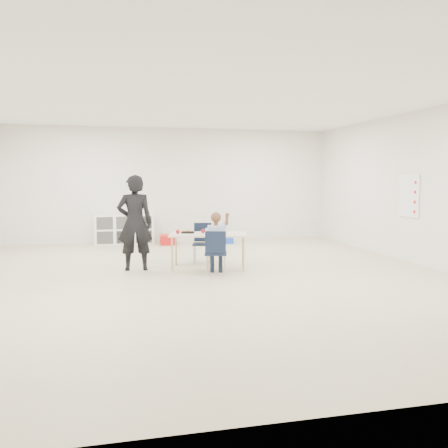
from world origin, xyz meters
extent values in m
plane|color=#BEB292|center=(0.00, 0.00, 0.00)|extent=(9.00, 9.00, 0.00)
plane|color=white|center=(0.00, 0.00, 2.80)|extent=(9.00, 9.00, 0.00)
cube|color=white|center=(0.00, 4.50, 1.40)|extent=(8.00, 0.02, 2.80)
cube|color=white|center=(0.00, -4.50, 1.40)|extent=(8.00, 0.02, 2.80)
cube|color=white|center=(4.00, 0.00, 1.40)|extent=(0.02, 9.00, 2.80)
cube|color=#F5E7C4|center=(0.19, 0.79, 0.60)|extent=(1.46, 0.97, 0.03)
cube|color=black|center=(0.27, 0.80, 0.63)|extent=(0.25, 0.21, 0.03)
cube|color=black|center=(-0.16, 0.94, 0.63)|extent=(0.25, 0.21, 0.03)
cube|color=white|center=(0.14, 0.68, 0.66)|extent=(0.09, 0.09, 0.10)
ellipsoid|color=tan|center=(0.43, 0.65, 0.65)|extent=(0.09, 0.09, 0.07)
sphere|color=maroon|center=(0.11, 0.88, 0.65)|extent=(0.07, 0.07, 0.07)
sphere|color=maroon|center=(-0.34, 0.87, 0.65)|extent=(0.07, 0.07, 0.07)
cube|color=white|center=(-1.20, 4.28, 0.35)|extent=(1.40, 0.40, 0.70)
cube|color=white|center=(3.98, 0.60, 1.25)|extent=(0.02, 0.60, 0.80)
imported|color=black|center=(-1.07, 0.90, 0.82)|extent=(0.60, 0.40, 1.63)
cube|color=red|center=(-0.19, 3.92, 0.11)|extent=(0.38, 0.48, 0.23)
cube|color=yellow|center=(0.75, 3.78, 0.10)|extent=(0.39, 0.46, 0.20)
cube|color=#1841BB|center=(1.23, 3.88, 0.11)|extent=(0.46, 0.53, 0.22)
camera|label=1|loc=(-1.38, -7.28, 1.59)|focal=38.00mm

